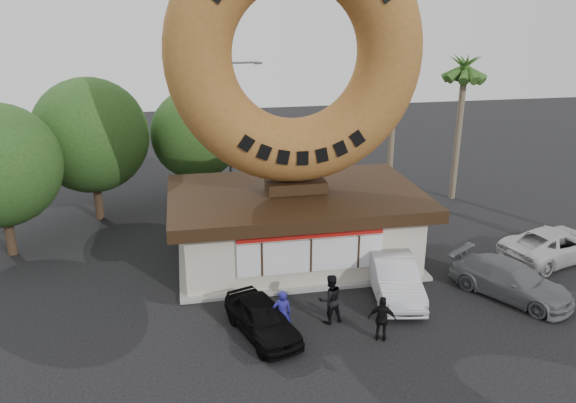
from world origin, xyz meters
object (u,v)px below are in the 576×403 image
(car_black, at_px, (262,318))
(car_grey, at_px, (511,280))
(donut_shop, at_px, (296,223))
(car_silver, at_px, (394,276))
(giant_donut, at_px, (296,54))
(person_center, at_px, (330,299))
(person_left, at_px, (282,314))
(person_right, at_px, (382,319))
(street_lamp, at_px, (232,122))
(car_white, at_px, (555,244))

(car_black, height_order, car_grey, car_grey)
(donut_shop, relative_size, car_silver, 2.33)
(giant_donut, distance_m, car_black, 10.67)
(giant_donut, bearing_deg, person_center, -88.49)
(person_left, height_order, person_right, person_left)
(street_lamp, height_order, car_silver, street_lamp)
(street_lamp, distance_m, person_left, 16.57)
(car_silver, relative_size, car_white, 0.90)
(person_center, bearing_deg, street_lamp, -94.62)
(donut_shop, bearing_deg, car_silver, -51.30)
(car_white, bearing_deg, person_center, 90.16)
(person_left, distance_m, car_silver, 5.41)
(person_right, distance_m, car_white, 11.16)
(giant_donut, xyz_separation_m, car_black, (-2.42, -5.95, -8.52))
(person_right, height_order, car_grey, person_right)
(giant_donut, xyz_separation_m, person_center, (0.15, -5.59, -8.24))
(donut_shop, xyz_separation_m, car_grey, (7.77, -5.06, -1.06))
(person_center, bearing_deg, car_white, -176.05)
(car_white, bearing_deg, person_left, 90.36)
(donut_shop, height_order, car_white, donut_shop)
(street_lamp, distance_m, car_black, 16.41)
(giant_donut, xyz_separation_m, car_silver, (3.21, -4.03, -8.40))
(person_center, relative_size, car_black, 0.49)
(donut_shop, bearing_deg, person_center, -88.48)
(person_center, distance_m, car_white, 12.02)
(donut_shop, distance_m, giant_donut, 7.43)
(car_black, bearing_deg, car_grey, -13.25)
(person_center, height_order, person_right, person_center)
(person_left, xyz_separation_m, person_center, (1.89, 0.59, 0.06))
(giant_donut, distance_m, car_grey, 12.58)
(person_right, xyz_separation_m, car_silver, (1.59, 3.06, -0.05))
(donut_shop, relative_size, person_center, 5.86)
(donut_shop, distance_m, person_right, 7.31)
(giant_donut, height_order, car_silver, giant_donut)
(donut_shop, height_order, person_right, donut_shop)
(person_center, bearing_deg, car_black, -4.04)
(donut_shop, relative_size, street_lamp, 1.40)
(car_silver, bearing_deg, person_center, -144.11)
(giant_donut, xyz_separation_m, car_white, (11.70, -2.30, -8.45))
(street_lamp, xyz_separation_m, car_silver, (5.07, -14.03, -3.69))
(person_left, xyz_separation_m, person_right, (3.37, -0.91, -0.06))
(car_black, height_order, car_white, car_white)
(giant_donut, relative_size, car_black, 2.75)
(street_lamp, bearing_deg, donut_shop, -79.50)
(giant_donut, xyz_separation_m, street_lamp, (-1.86, 10.00, -4.71))
(donut_shop, height_order, giant_donut, giant_donut)
(person_center, distance_m, car_grey, 7.64)
(street_lamp, bearing_deg, car_black, -92.02)
(donut_shop, relative_size, person_right, 6.64)
(car_grey, xyz_separation_m, car_white, (3.93, 2.78, 0.03))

